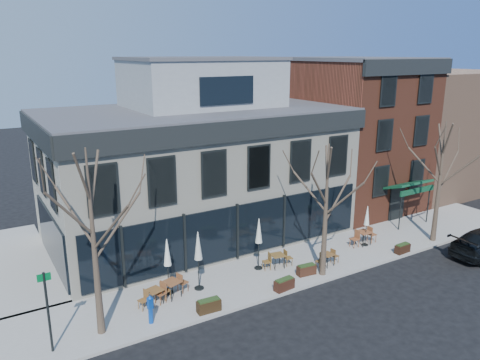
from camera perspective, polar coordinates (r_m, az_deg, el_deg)
ground at (r=26.99m, az=-0.43°, el=-9.96°), size 120.00×120.00×0.00m
sidewalk_front at (r=27.06m, az=7.97°, el=-9.87°), size 33.50×4.70×0.15m
sidewalk_side at (r=29.36m, az=-26.51°, el=-9.36°), size 4.50×12.00×0.15m
corner_building at (r=29.70m, az=-5.32°, el=2.01°), size 18.39×10.39×11.10m
red_brick_building at (r=36.83m, az=13.20°, el=5.72°), size 8.20×11.78×11.18m
bg_building at (r=45.02m, az=21.49°, el=5.93°), size 12.00×12.00×10.00m
tree_corner at (r=19.63m, az=-17.37°, el=-7.19°), size 3.93×3.98×7.92m
tree_mid at (r=24.30m, az=10.44°, el=-3.50°), size 3.50×3.55×7.04m
tree_right at (r=30.75m, az=23.18°, el=-0.07°), size 3.72×3.77×7.48m
sign_pole at (r=19.99m, az=-22.40°, el=-14.18°), size 0.50×0.10×3.40m
call_box at (r=21.26m, az=-10.87°, el=-15.14°), size 0.26×0.26×1.32m
cafe_set_0 at (r=22.75m, az=-10.38°, el=-13.62°), size 1.76×0.87×0.90m
cafe_set_1 at (r=23.16m, az=-8.31°, el=-12.81°), size 1.96×1.08×1.01m
cafe_set_3 at (r=25.90m, az=4.60°, el=-9.62°), size 1.81×0.81×0.93m
cafe_set_4 at (r=26.48m, az=10.61°, el=-9.36°), size 1.65×0.71×0.85m
cafe_set_5 at (r=29.67m, az=14.81°, el=-6.65°), size 1.96×0.79×1.04m
umbrella_0 at (r=22.88m, az=-8.86°, el=-9.07°), size 0.45×0.45×2.83m
umbrella_1 at (r=23.05m, az=-5.12°, el=-8.37°), size 0.49×0.49×3.03m
umbrella_2 at (r=25.10m, az=2.31°, el=-6.54°), size 0.46×0.46×2.88m
umbrella_4 at (r=29.17m, az=15.22°, el=-4.48°), size 0.40×0.40×2.50m
planter_0 at (r=21.96m, az=-3.82°, el=-15.00°), size 1.11×0.50×0.61m
planter_1 at (r=23.79m, az=5.41°, el=-12.52°), size 1.10×0.53×0.59m
planter_2 at (r=25.38m, az=8.10°, el=-10.77°), size 1.06×0.52×0.57m
planter_3 at (r=29.28m, az=19.19°, el=-7.86°), size 1.01×0.44×0.56m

